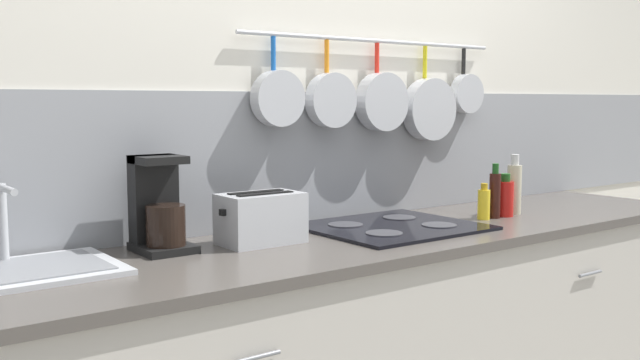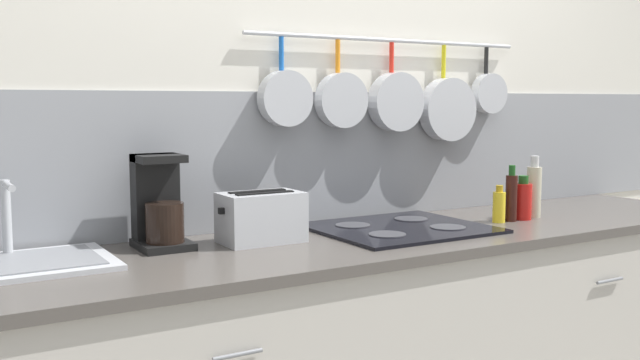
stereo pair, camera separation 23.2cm
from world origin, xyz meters
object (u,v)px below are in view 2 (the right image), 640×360
(toaster, at_px, (261,217))
(bottle_hot_sauce, at_px, (511,197))
(bottle_vinegar, at_px, (534,190))
(coffee_maker, at_px, (159,209))
(bottle_olive_oil, at_px, (523,200))
(bottle_sesame_oil, at_px, (499,206))

(toaster, bearing_deg, bottle_hot_sauce, -7.16)
(bottle_vinegar, bearing_deg, bottle_hot_sauce, -172.25)
(bottle_hot_sauce, bearing_deg, coffee_maker, 170.51)
(coffee_maker, distance_m, bottle_olive_oil, 1.41)
(bottle_olive_oil, xyz_separation_m, bottle_vinegar, (0.08, 0.01, 0.03))
(coffee_maker, distance_m, toaster, 0.33)
(bottle_sesame_oil, xyz_separation_m, bottle_hot_sauce, (0.06, -0.00, 0.03))
(bottle_hot_sauce, height_order, bottle_vinegar, bottle_vinegar)
(bottle_sesame_oil, distance_m, bottle_vinegar, 0.21)
(coffee_maker, height_order, bottle_vinegar, coffee_maker)
(coffee_maker, xyz_separation_m, bottle_sesame_oil, (1.27, -0.22, -0.06))
(toaster, xyz_separation_m, bottle_hot_sauce, (1.01, -0.13, 0.01))
(coffee_maker, xyz_separation_m, bottle_hot_sauce, (1.32, -0.22, -0.03))
(bottle_hot_sauce, distance_m, bottle_vinegar, 0.15)
(bottle_olive_oil, bearing_deg, bottle_hot_sauce, -175.08)
(coffee_maker, xyz_separation_m, bottle_olive_oil, (1.39, -0.22, -0.05))
(bottle_sesame_oil, distance_m, bottle_olive_oil, 0.13)
(coffee_maker, relative_size, bottle_olive_oil, 1.72)
(coffee_maker, distance_m, bottle_vinegar, 1.48)
(bottle_sesame_oil, bearing_deg, toaster, 172.70)
(bottle_sesame_oil, height_order, bottle_hot_sauce, bottle_hot_sauce)
(bottle_hot_sauce, height_order, bottle_olive_oil, bottle_hot_sauce)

